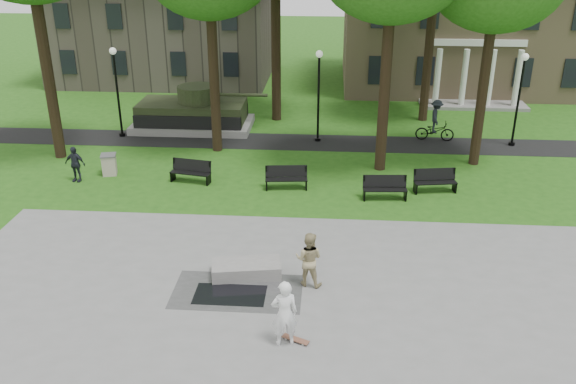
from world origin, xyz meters
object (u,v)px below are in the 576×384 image
Objects in this scene: cyclist at (435,124)px; park_bench_0 at (191,171)px; concrete_block at (246,269)px; trash_bin at (109,164)px; friend_watching at (309,259)px; skateboarder at (284,313)px.

park_bench_0 is (-11.55, -6.49, -0.37)m from cyclist.
concrete_block is 2.29× the size of trash_bin.
friend_watching is 1.88× the size of trash_bin.
park_bench_0 is at bearing -8.41° from trash_bin.
friend_watching is (0.52, 3.04, -0.08)m from skateboarder.
friend_watching is at bearing -113.47° from skateboarder.
friend_watching is at bearing -42.53° from trash_bin.
skateboarder is 2.04× the size of trash_bin.
trash_bin is (-9.40, 8.62, -0.44)m from friend_watching.
cyclist is (6.02, 14.54, -0.03)m from friend_watching.
skateboarder is at bearing 92.62° from friend_watching.
friend_watching is 0.97× the size of park_bench_0.
cyclist is 1.18× the size of park_bench_0.
trash_bin is (-15.42, -5.92, -0.41)m from cyclist.
skateboarder is 18.76m from cyclist.
cyclist reaches higher than park_bench_0.
skateboarder is 3.08m from friend_watching.
friend_watching is 12.76m from trash_bin.
park_bench_0 is (-5.01, 11.09, -0.48)m from skateboarder.
trash_bin is at bearing 116.89° from cyclist.
concrete_block is 3.82m from skateboarder.
concrete_block is 16.29m from cyclist.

